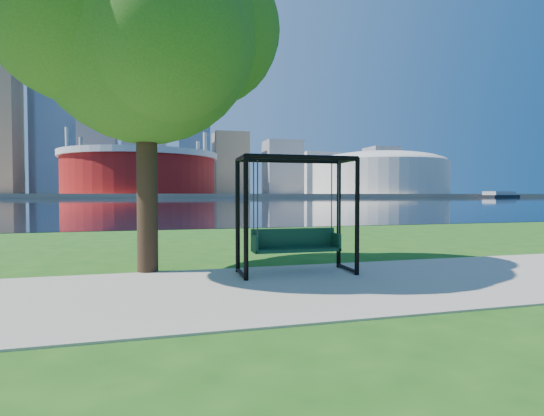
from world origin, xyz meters
name	(u,v)px	position (x,y,z in m)	size (l,w,h in m)	color
ground	(275,283)	(0.00, 0.00, 0.00)	(900.00, 900.00, 0.00)	#1E5114
path	(283,288)	(0.00, -0.50, 0.01)	(120.00, 4.00, 0.03)	#9E937F
river	(164,201)	(0.00, 102.00, 0.01)	(900.00, 180.00, 0.02)	black
far_bank	(159,195)	(0.00, 306.00, 1.00)	(900.00, 228.00, 2.00)	#937F60
stadium	(141,171)	(-10.00, 235.00, 14.23)	(83.00, 83.00, 32.00)	maroon
arena	(379,172)	(135.00, 235.00, 15.87)	(84.00, 84.00, 26.56)	beige
skyline	(152,148)	(-4.27, 319.39, 35.89)	(392.00, 66.00, 96.50)	gray
swing	(296,218)	(0.60, 0.63, 1.11)	(2.26, 1.01, 2.30)	black
park_tree	(143,25)	(-2.25, 1.65, 4.92)	(5.70, 5.15, 7.08)	black
barge	(500,195)	(182.14, 186.18, 1.49)	(33.71, 21.45, 3.30)	black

